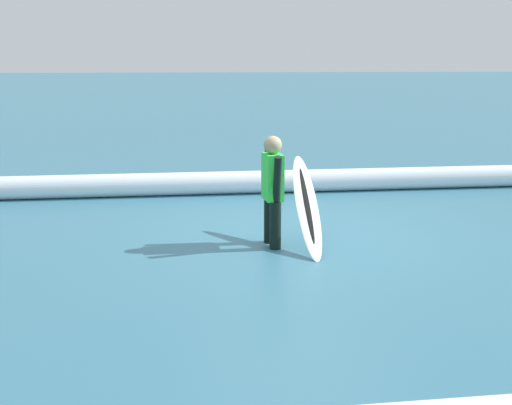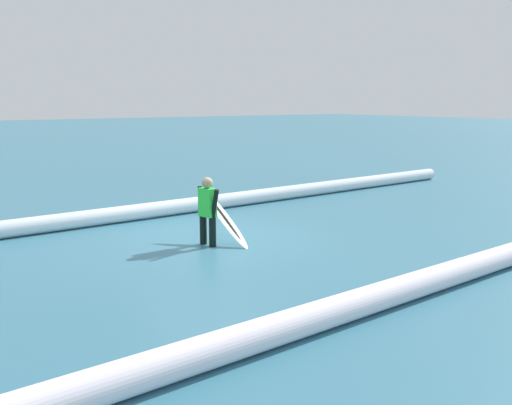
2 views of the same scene
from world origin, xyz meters
name	(u,v)px [view 2 (image 2 of 2)]	position (x,y,z in m)	size (l,w,h in m)	color
ground_plane	(213,238)	(0.00, 0.00, 0.00)	(150.90, 150.90, 0.00)	teal
surfer	(208,208)	(0.39, 0.43, 0.75)	(0.25, 0.60, 1.35)	black
surfboard	(224,218)	(-0.04, 0.37, 0.49)	(0.28, 1.57, 1.00)	white
wave_crest_foreground	(137,212)	(0.40, -2.71, 0.19)	(0.38, 0.38, 23.43)	white
wave_crest_midground	(335,311)	(1.36, 5.00, 0.19)	(0.38, 0.38, 17.48)	white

